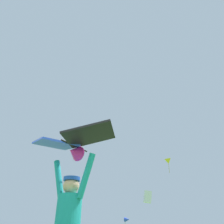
# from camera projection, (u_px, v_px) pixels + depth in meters

# --- Properties ---
(held_stunt_kite) EXTENTS (1.61, 0.89, 0.38)m
(held_stunt_kite) POSITION_uv_depth(u_px,v_px,m) (72.00, 144.00, 3.25)
(held_stunt_kite) COLOR black
(distant_kite_white_low_right) EXTENTS (1.36, 1.24, 1.49)m
(distant_kite_white_low_right) POSITION_uv_depth(u_px,v_px,m) (148.00, 197.00, 25.41)
(distant_kite_white_low_right) COLOR white
(distant_kite_yellow_mid_left) EXTENTS (1.31, 1.42, 2.35)m
(distant_kite_yellow_mid_left) POSITION_uv_depth(u_px,v_px,m) (168.00, 161.00, 33.17)
(distant_kite_yellow_mid_left) COLOR yellow
(marker_flag) EXTENTS (0.30, 0.24, 1.61)m
(marker_flag) POSITION_uv_depth(u_px,v_px,m) (127.00, 221.00, 11.32)
(marker_flag) COLOR silver
(marker_flag) RESTS_ON ground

